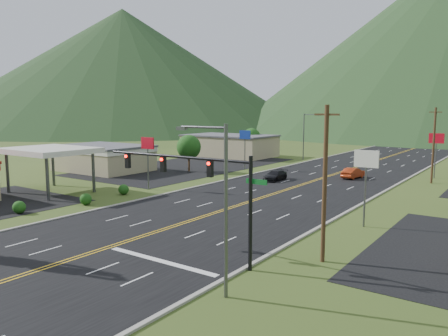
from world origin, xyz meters
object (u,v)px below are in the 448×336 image
Objects in this scene: traffic_signal at (198,178)px; streetlight_west at (305,133)px; car_dark_mid at (275,176)px; streetlight_east at (221,199)px; car_red_far at (353,173)px; gas_canopy at (49,151)px.

traffic_signal is 58.88m from streetlight_west.
car_dark_mid is (-11.02, 30.93, -4.65)m from traffic_signal.
streetlight_east reaches higher than car_red_far.
streetlight_east reaches higher than gas_canopy.
gas_canopy is at bearing -128.62° from car_dark_mid.
gas_canopy is at bearing 160.12° from streetlight_east.
car_dark_mid is (17.47, 22.92, -4.19)m from gas_canopy.
traffic_signal reaches higher than car_red_far.
car_red_far is (15.30, -17.00, -4.43)m from streetlight_west.
streetlight_east is 38.56m from car_dark_mid.
streetlight_west is at bearing 110.86° from streetlight_east.
gas_canopy is at bearing -102.13° from streetlight_west.
streetlight_east is 0.90× the size of gas_canopy.
streetlight_west is 1.93× the size of car_dark_mid.
gas_canopy reaches higher than car_dark_mid.
streetlight_west reaches higher than traffic_signal.
traffic_signal is 1.31× the size of gas_canopy.
gas_canopy is 2.14× the size of car_dark_mid.
streetlight_east is 64.21m from streetlight_west.
streetlight_west is 1.98× the size of car_red_far.
car_dark_mid is at bearing 52.69° from gas_canopy.
car_red_far is (-2.87, 39.00, -4.58)m from traffic_signal.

